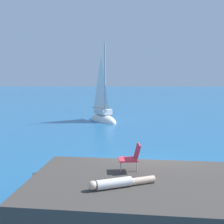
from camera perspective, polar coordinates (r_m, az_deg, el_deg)
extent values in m
plane|color=#236093|center=(11.45, 7.36, -12.00)|extent=(160.00, 160.00, 0.00)
cube|color=#423D38|center=(8.13, 5.67, -16.45)|extent=(6.23, 4.31, 1.02)
cube|color=#443532|center=(10.16, -10.70, -14.64)|extent=(1.86, 2.05, 1.30)
cube|color=#3C3437|center=(10.23, 9.47, -14.47)|extent=(1.27, 1.41, 0.77)
ellipsoid|color=white|center=(23.75, -1.78, -1.79)|extent=(3.00, 3.62, 1.22)
cube|color=white|center=(23.63, -1.78, 0.14)|extent=(1.58, 1.76, 0.40)
cylinder|color=#B7B7BC|center=(23.16, -1.39, 6.37)|extent=(0.13, 0.13, 5.54)
cylinder|color=#B2B2B7|center=(24.27, -2.71, 0.78)|extent=(1.34, 1.89, 0.11)
pyramid|color=white|center=(23.70, -2.16, 5.86)|extent=(1.05, 1.50, 4.21)
cylinder|color=white|center=(7.36, 0.43, -13.72)|extent=(0.92, 0.57, 0.24)
cylinder|color=beige|center=(7.65, 5.83, -13.16)|extent=(0.72, 0.43, 0.18)
sphere|color=beige|center=(7.19, -3.80, -14.10)|extent=(0.22, 0.22, 0.22)
cube|color=#E03342|center=(8.47, 3.15, -9.23)|extent=(0.56, 0.53, 0.04)
cube|color=#E03342|center=(8.44, 4.93, -7.72)|extent=(0.19, 0.49, 0.45)
cylinder|color=silver|center=(8.50, 1.72, -10.40)|extent=(0.04, 0.04, 0.35)
cylinder|color=silver|center=(8.55, 4.90, -10.31)|extent=(0.04, 0.04, 0.35)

